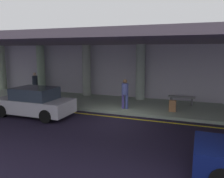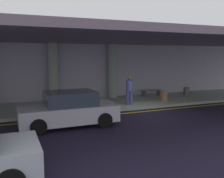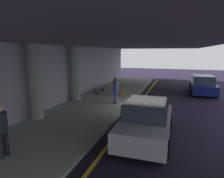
% 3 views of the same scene
% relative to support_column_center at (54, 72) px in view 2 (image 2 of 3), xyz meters
% --- Properties ---
extents(ground_plane, '(60.00, 60.00, 0.00)m').
position_rel_support_column_center_xyz_m(ground_plane, '(4.00, -4.75, -1.97)').
color(ground_plane, black).
extents(sidewalk, '(26.00, 4.20, 0.15)m').
position_rel_support_column_center_xyz_m(sidewalk, '(4.00, -1.65, -1.90)').
color(sidewalk, '#94A590').
rests_on(sidewalk, ground).
extents(lane_stripe_yellow, '(26.00, 0.14, 0.01)m').
position_rel_support_column_center_xyz_m(lane_stripe_yellow, '(4.00, -4.24, -1.97)').
color(lane_stripe_yellow, yellow).
rests_on(lane_stripe_yellow, ground).
extents(support_column_center, '(0.62, 0.62, 3.65)m').
position_rel_support_column_center_xyz_m(support_column_center, '(0.00, 0.00, 0.00)').
color(support_column_center, '#979F94').
rests_on(support_column_center, sidewalk).
extents(support_column_right_mid, '(0.62, 0.62, 3.65)m').
position_rel_support_column_center_xyz_m(support_column_right_mid, '(4.00, 0.00, 0.00)').
color(support_column_right_mid, '#919F94').
rests_on(support_column_right_mid, sidewalk).
extents(ceiling_overhang, '(28.00, 13.20, 0.30)m').
position_rel_support_column_center_xyz_m(ceiling_overhang, '(4.00, -2.15, 1.97)').
color(ceiling_overhang, slate).
rests_on(ceiling_overhang, support_column_far_left).
extents(terminal_back_wall, '(26.00, 0.30, 3.80)m').
position_rel_support_column_center_xyz_m(terminal_back_wall, '(4.00, 0.60, -0.07)').
color(terminal_back_wall, '#AEA8BA').
rests_on(terminal_back_wall, ground).
extents(car_silver, '(4.10, 1.92, 1.50)m').
position_rel_support_column_center_xyz_m(car_silver, '(-0.32, -5.47, -1.26)').
color(car_silver, '#B5B3C0').
rests_on(car_silver, ground).
extents(person_waiting_for_ride, '(0.38, 0.38, 1.68)m').
position_rel_support_column_center_xyz_m(person_waiting_for_ride, '(3.85, -2.91, -0.86)').
color(person_waiting_for_ride, '#4E449A').
rests_on(person_waiting_for_ride, sidewalk).
extents(suitcase_upright_primary, '(0.36, 0.22, 0.90)m').
position_rel_support_column_center_xyz_m(suitcase_upright_primary, '(9.27, -1.31, -1.51)').
color(suitcase_upright_primary, '#5A5A54').
rests_on(suitcase_upright_primary, sidewalk).
extents(suitcase_upright_secondary, '(0.36, 0.22, 0.90)m').
position_rel_support_column_center_xyz_m(suitcase_upright_secondary, '(6.45, -2.64, -1.51)').
color(suitcase_upright_secondary, '#9B6740').
rests_on(suitcase_upright_secondary, sidewalk).
extents(bench_metal, '(1.60, 0.50, 0.48)m').
position_rel_support_column_center_xyz_m(bench_metal, '(6.75, -0.61, -1.47)').
color(bench_metal, slate).
rests_on(bench_metal, sidewalk).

